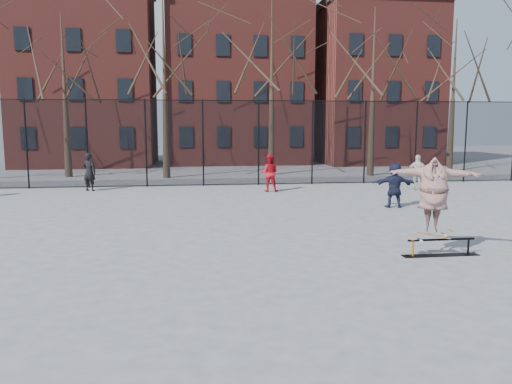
{
  "coord_description": "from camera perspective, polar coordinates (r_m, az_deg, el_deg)",
  "views": [
    {
      "loc": [
        -1.98,
        -10.32,
        2.93
      ],
      "look_at": [
        -0.43,
        1.5,
        1.27
      ],
      "focal_mm": 35.0,
      "sensor_mm": 36.0,
      "label": 1
    }
  ],
  "objects": [
    {
      "name": "skater",
      "position": [
        11.56,
        19.61,
        -0.61
      ],
      "size": [
        2.07,
        1.24,
        1.64
      ],
      "primitive_type": "imported",
      "rotation": [
        0.0,
        0.0,
        -0.37
      ],
      "color": "#643C97",
      "rests_on": "skateboard"
    },
    {
      "name": "tree_row",
      "position": [
        27.88,
        -4.0,
        17.02
      ],
      "size": [
        33.66,
        7.46,
        10.67
      ],
      "color": "black",
      "rests_on": "ground"
    },
    {
      "name": "ground",
      "position": [
        10.91,
        3.28,
        -7.67
      ],
      "size": [
        100.0,
        100.0,
        0.0
      ],
      "primitive_type": "plane",
      "color": "#5E5D62"
    },
    {
      "name": "bystander_black",
      "position": [
        22.77,
        -18.52,
        2.19
      ],
      "size": [
        0.71,
        0.61,
        1.65
      ],
      "primitive_type": "imported",
      "rotation": [
        0.0,
        0.0,
        2.72
      ],
      "color": "black",
      "rests_on": "ground"
    },
    {
      "name": "rowhouses",
      "position": [
        36.56,
        -3.29,
        12.81
      ],
      "size": [
        29.0,
        7.0,
        13.0
      ],
      "color": "maroon",
      "rests_on": "ground"
    },
    {
      "name": "skateboard",
      "position": [
        11.71,
        19.41,
        -4.82
      ],
      "size": [
        0.88,
        0.21,
        0.1
      ],
      "primitive_type": null,
      "color": "#A66942",
      "rests_on": "skate_rail"
    },
    {
      "name": "bystander_navy",
      "position": [
        17.98,
        15.53,
        0.78
      ],
      "size": [
        1.52,
        0.7,
        1.58
      ],
      "primitive_type": "imported",
      "rotation": [
        0.0,
        0.0,
        2.98
      ],
      "color": "#1B1E36",
      "rests_on": "ground"
    },
    {
      "name": "fence",
      "position": [
        23.42,
        -2.67,
        5.76
      ],
      "size": [
        34.03,
        0.07,
        4.0
      ],
      "color": "black",
      "rests_on": "ground"
    },
    {
      "name": "bystander_red",
      "position": [
        21.37,
        1.55,
        2.21
      ],
      "size": [
        0.9,
        0.76,
        1.62
      ],
      "primitive_type": "imported",
      "rotation": [
        0.0,
        0.0,
        2.93
      ],
      "color": "#B40F1B",
      "rests_on": "ground"
    },
    {
      "name": "skate_rail",
      "position": [
        11.88,
        20.37,
        -6.11
      ],
      "size": [
        1.76,
        0.27,
        0.39
      ],
      "color": "black",
      "rests_on": "ground"
    },
    {
      "name": "bystander_white",
      "position": [
        22.84,
        18.0,
        2.12
      ],
      "size": [
        0.98,
        0.77,
        1.56
      ],
      "primitive_type": "imported",
      "rotation": [
        0.0,
        0.0,
        2.64
      ],
      "color": "beige",
      "rests_on": "ground"
    }
  ]
}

